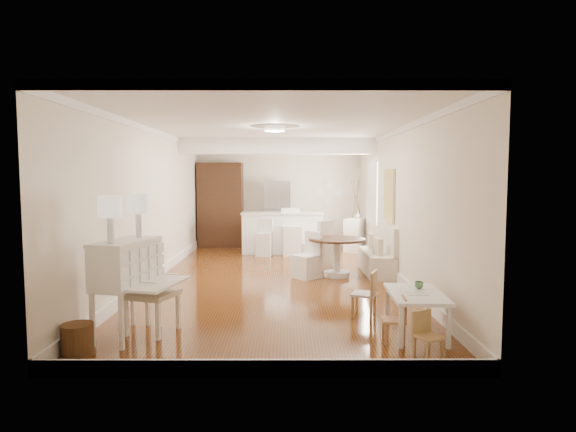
{
  "coord_description": "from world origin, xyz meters",
  "views": [
    {
      "loc": [
        0.21,
        -8.94,
        1.92
      ],
      "look_at": [
        0.23,
        0.3,
        1.17
      ],
      "focal_mm": 30.0,
      "sensor_mm": 36.0,
      "label": 1
    }
  ],
  "objects_px": {
    "kids_chair_a": "(394,319)",
    "kids_chair_b": "(364,293)",
    "dining_table": "(337,257)",
    "wicker_basket": "(77,339)",
    "breakfast_counter": "(282,233)",
    "bar_stool_left": "(264,238)",
    "sideboard": "(356,235)",
    "pantry_cabinet": "(221,205)",
    "slip_chair_near": "(307,255)",
    "bar_stool_right": "(292,232)",
    "secretary_bureau": "(127,289)",
    "gustavian_armchair": "(152,292)",
    "fridge": "(290,214)",
    "kids_table": "(416,314)",
    "slip_chair_far": "(318,244)",
    "kids_chair_c": "(428,336)"
  },
  "relations": [
    {
      "from": "kids_chair_a",
      "to": "kids_chair_b",
      "type": "distance_m",
      "value": 1.05
    },
    {
      "from": "kids_chair_b",
      "to": "sideboard",
      "type": "bearing_deg",
      "value": -165.55
    },
    {
      "from": "kids_table",
      "to": "gustavian_armchair",
      "type": "bearing_deg",
      "value": 178.19
    },
    {
      "from": "sideboard",
      "to": "secretary_bureau",
      "type": "bearing_deg",
      "value": -94.06
    },
    {
      "from": "gustavian_armchair",
      "to": "kids_chair_a",
      "type": "xyz_separation_m",
      "value": [
        2.89,
        -0.38,
        -0.23
      ]
    },
    {
      "from": "kids_chair_b",
      "to": "kids_chair_a",
      "type": "bearing_deg",
      "value": 31.37
    },
    {
      "from": "breakfast_counter",
      "to": "pantry_cabinet",
      "type": "xyz_separation_m",
      "value": [
        -1.7,
        1.08,
        0.63
      ]
    },
    {
      "from": "kids_chair_a",
      "to": "dining_table",
      "type": "height_order",
      "value": "dining_table"
    },
    {
      "from": "gustavian_armchair",
      "to": "fridge",
      "type": "relative_size",
      "value": 0.56
    },
    {
      "from": "slip_chair_near",
      "to": "sideboard",
      "type": "distance_m",
      "value": 3.66
    },
    {
      "from": "breakfast_counter",
      "to": "bar_stool_left",
      "type": "relative_size",
      "value": 2.29
    },
    {
      "from": "secretary_bureau",
      "to": "slip_chair_far",
      "type": "bearing_deg",
      "value": 73.7
    },
    {
      "from": "pantry_cabinet",
      "to": "wicker_basket",
      "type": "bearing_deg",
      "value": -93.19
    },
    {
      "from": "kids_table",
      "to": "fridge",
      "type": "bearing_deg",
      "value": 101.3
    },
    {
      "from": "breakfast_counter",
      "to": "bar_stool_left",
      "type": "xyz_separation_m",
      "value": [
        -0.44,
        -0.45,
        -0.07
      ]
    },
    {
      "from": "kids_chair_c",
      "to": "fridge",
      "type": "distance_m",
      "value": 8.33
    },
    {
      "from": "fridge",
      "to": "sideboard",
      "type": "distance_m",
      "value": 1.9
    },
    {
      "from": "kids_chair_b",
      "to": "kids_chair_c",
      "type": "bearing_deg",
      "value": 36.69
    },
    {
      "from": "kids_chair_a",
      "to": "slip_chair_far",
      "type": "relative_size",
      "value": 0.54
    },
    {
      "from": "gustavian_armchair",
      "to": "kids_table",
      "type": "distance_m",
      "value": 3.23
    },
    {
      "from": "kids_chair_c",
      "to": "bar_stool_left",
      "type": "distance_m",
      "value": 6.99
    },
    {
      "from": "bar_stool_left",
      "to": "bar_stool_right",
      "type": "height_order",
      "value": "bar_stool_right"
    },
    {
      "from": "secretary_bureau",
      "to": "slip_chair_far",
      "type": "height_order",
      "value": "secretary_bureau"
    },
    {
      "from": "kids_table",
      "to": "sideboard",
      "type": "distance_m",
      "value": 6.68
    },
    {
      "from": "sideboard",
      "to": "breakfast_counter",
      "type": "bearing_deg",
      "value": -144.98
    },
    {
      "from": "bar_stool_left",
      "to": "gustavian_armchair",
      "type": "bearing_deg",
      "value": -92.12
    },
    {
      "from": "pantry_cabinet",
      "to": "sideboard",
      "type": "bearing_deg",
      "value": -11.53
    },
    {
      "from": "kids_chair_b",
      "to": "kids_table",
      "type": "bearing_deg",
      "value": 55.28
    },
    {
      "from": "wicker_basket",
      "to": "fridge",
      "type": "bearing_deg",
      "value": 73.69
    },
    {
      "from": "kids_chair_a",
      "to": "pantry_cabinet",
      "type": "bearing_deg",
      "value": -154.19
    },
    {
      "from": "kids_chair_a",
      "to": "fridge",
      "type": "bearing_deg",
      "value": -167.3
    },
    {
      "from": "secretary_bureau",
      "to": "bar_stool_right",
      "type": "distance_m",
      "value": 6.39
    },
    {
      "from": "kids_table",
      "to": "breakfast_counter",
      "type": "relative_size",
      "value": 0.51
    },
    {
      "from": "secretary_bureau",
      "to": "fridge",
      "type": "bearing_deg",
      "value": 88.87
    },
    {
      "from": "kids_chair_b",
      "to": "breakfast_counter",
      "type": "relative_size",
      "value": 0.32
    },
    {
      "from": "wicker_basket",
      "to": "breakfast_counter",
      "type": "bearing_deg",
      "value": 72.89
    },
    {
      "from": "secretary_bureau",
      "to": "kids_table",
      "type": "xyz_separation_m",
      "value": [
        3.47,
        0.06,
        -0.33
      ]
    },
    {
      "from": "dining_table",
      "to": "wicker_basket",
      "type": "bearing_deg",
      "value": -128.19
    },
    {
      "from": "dining_table",
      "to": "bar_stool_right",
      "type": "relative_size",
      "value": 0.95
    },
    {
      "from": "breakfast_counter",
      "to": "sideboard",
      "type": "bearing_deg",
      "value": 10.31
    },
    {
      "from": "sideboard",
      "to": "fridge",
      "type": "bearing_deg",
      "value": -177.8
    },
    {
      "from": "wicker_basket",
      "to": "kids_table",
      "type": "xyz_separation_m",
      "value": [
        3.82,
        0.65,
        0.09
      ]
    },
    {
      "from": "kids_chair_a",
      "to": "wicker_basket",
      "type": "bearing_deg",
      "value": -79.64
    },
    {
      "from": "bar_stool_left",
      "to": "kids_chair_b",
      "type": "bearing_deg",
      "value": -63.82
    },
    {
      "from": "wicker_basket",
      "to": "sideboard",
      "type": "xyz_separation_m",
      "value": [
        4.05,
        7.33,
        0.26
      ]
    },
    {
      "from": "slip_chair_near",
      "to": "breakfast_counter",
      "type": "height_order",
      "value": "breakfast_counter"
    },
    {
      "from": "gustavian_armchair",
      "to": "dining_table",
      "type": "distance_m",
      "value": 4.25
    },
    {
      "from": "gustavian_armchair",
      "to": "breakfast_counter",
      "type": "xyz_separation_m",
      "value": [
        1.55,
        6.23,
        0.01
      ]
    },
    {
      "from": "secretary_bureau",
      "to": "breakfast_counter",
      "type": "distance_m",
      "value": 6.64
    },
    {
      "from": "kids_table",
      "to": "dining_table",
      "type": "relative_size",
      "value": 0.96
    }
  ]
}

